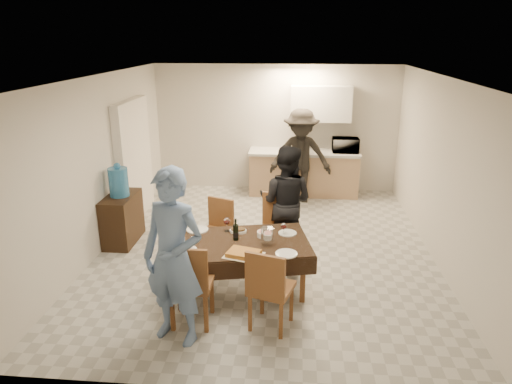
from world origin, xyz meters
TOP-DOWN VIEW (x-y plane):
  - floor at (0.00, 0.00)m, footprint 5.00×6.00m
  - ceiling at (0.00, 0.00)m, footprint 5.00×6.00m
  - wall_back at (0.00, 3.00)m, footprint 5.00×0.02m
  - wall_front at (0.00, -3.00)m, footprint 5.00×0.02m
  - wall_left at (-2.50, 0.00)m, footprint 0.02×6.00m
  - wall_right at (2.50, 0.00)m, footprint 0.02×6.00m
  - stub_partition at (-2.42, 1.20)m, footprint 0.15×1.40m
  - kitchen_base_cabinet at (0.60, 2.68)m, footprint 2.20×0.60m
  - kitchen_worktop at (0.60, 2.68)m, footprint 2.24×0.64m
  - upper_cabinet at (0.90, 2.82)m, footprint 1.20×0.34m
  - dining_table at (-0.25, -1.20)m, footprint 1.92×1.35m
  - chair_near_left at (-0.70, -2.05)m, footprint 0.47×0.47m
  - chair_near_right at (0.20, -2.05)m, footprint 0.56×0.57m
  - chair_far_left at (-0.70, -0.54)m, footprint 0.54×0.55m
  - chair_far_right at (0.20, -0.55)m, footprint 0.47×0.47m
  - console at (-2.28, 0.08)m, footprint 0.42×0.84m
  - water_jug at (-2.28, 0.08)m, footprint 0.30×0.30m
  - wine_bottle at (-0.30, -1.15)m, footprint 0.07×0.07m
  - water_pitcher at (0.10, -1.25)m, footprint 0.15×0.15m
  - savoury_tart at (-0.15, -1.58)m, footprint 0.51×0.43m
  - salad_bowl at (0.05, -1.02)m, footprint 0.18×0.18m
  - mushroom_dish at (-0.30, -0.92)m, footprint 0.20×0.20m
  - wine_glass_a at (-0.80, -1.45)m, footprint 0.08×0.08m
  - wine_glass_b at (0.30, -0.95)m, footprint 0.08×0.08m
  - wine_glass_c at (-0.45, -0.90)m, footprint 0.09×0.09m
  - plate_near_left at (-0.85, -1.50)m, footprint 0.24×0.24m
  - plate_near_right at (0.35, -1.50)m, footprint 0.26×0.26m
  - plate_far_left at (-0.85, -0.90)m, footprint 0.29×0.29m
  - plate_far_right at (0.35, -0.90)m, footprint 0.24×0.24m
  - microwave at (1.42, 2.68)m, footprint 0.52×0.35m
  - person_near at (-0.80, -2.25)m, footprint 0.81×0.66m
  - person_far at (0.30, -0.15)m, footprint 0.96×0.84m
  - person_kitchen at (0.52, 2.23)m, footprint 1.19×0.68m

SIDE VIEW (x-z plane):
  - floor at x=0.00m, z-range -0.01..0.01m
  - console at x=-2.28m, z-range 0.00..0.78m
  - kitchen_base_cabinet at x=0.60m, z-range 0.00..0.86m
  - chair_far_left at x=-0.70m, z-range 0.31..0.81m
  - chair_near_right at x=0.20m, z-range 0.34..0.87m
  - chair_far_right at x=0.20m, z-range 0.35..0.90m
  - chair_near_left at x=-0.70m, z-range 0.35..0.90m
  - dining_table at x=-0.25m, z-range 0.31..0.99m
  - plate_far_right at x=0.35m, z-range 0.68..0.70m
  - plate_near_left at x=-0.85m, z-range 0.68..0.70m
  - plate_near_right at x=0.35m, z-range 0.68..0.70m
  - plate_far_left at x=-0.85m, z-range 0.68..0.70m
  - mushroom_dish at x=-0.30m, z-range 0.68..0.72m
  - savoury_tart at x=-0.15m, z-range 0.68..0.74m
  - salad_bowl at x=0.05m, z-range 0.68..0.75m
  - wine_glass_a at x=-0.80m, z-range 0.68..0.85m
  - wine_glass_b at x=0.30m, z-range 0.68..0.85m
  - wine_glass_c at x=-0.45m, z-range 0.68..0.88m
  - water_pitcher at x=0.10m, z-range 0.68..0.91m
  - wine_bottle at x=-0.30m, z-range 0.68..0.97m
  - person_far at x=0.30m, z-range 0.00..1.69m
  - kitchen_worktop at x=0.60m, z-range 0.86..0.91m
  - person_kitchen at x=0.52m, z-range 0.00..1.84m
  - person_near at x=-0.80m, z-range 0.00..1.93m
  - water_jug at x=-2.28m, z-range 0.78..1.22m
  - stub_partition at x=-2.42m, z-range 0.00..2.10m
  - microwave at x=1.42m, z-range 0.91..1.20m
  - wall_back at x=0.00m, z-range 0.00..2.60m
  - wall_front at x=0.00m, z-range 0.00..2.60m
  - wall_left at x=-2.50m, z-range 0.00..2.60m
  - wall_right at x=2.50m, z-range 0.00..2.60m
  - upper_cabinet at x=0.90m, z-range 1.50..2.20m
  - ceiling at x=0.00m, z-range 2.59..2.61m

